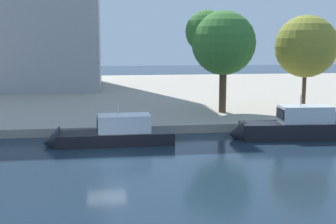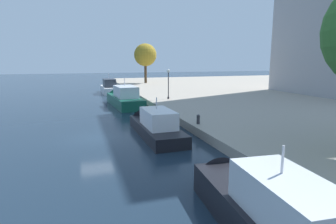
{
  "view_description": "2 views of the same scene",
  "coord_description": "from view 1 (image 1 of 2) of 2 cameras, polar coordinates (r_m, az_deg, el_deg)",
  "views": [
    {
      "loc": [
        0.16,
        -28.06,
        7.61
      ],
      "look_at": [
        4.59,
        4.18,
        2.4
      ],
      "focal_mm": 47.66,
      "sensor_mm": 36.0,
      "label": 1
    },
    {
      "loc": [
        21.63,
        -1.09,
        5.97
      ],
      "look_at": [
        2.32,
        5.12,
        2.17
      ],
      "focal_mm": 29.94,
      "sensor_mm": 36.0,
      "label": 2
    }
  ],
  "objects": [
    {
      "name": "motor_yacht_2",
      "position": [
        33.42,
        -7.71,
        -3.13
      ],
      "size": [
        9.59,
        2.66,
        4.05
      ],
      "rotation": [
        0.0,
        0.0,
        3.16
      ],
      "color": "black",
      "rests_on": "ground_plane"
    },
    {
      "name": "dock_promenade",
      "position": [
        63.59,
        -7.93,
        2.45
      ],
      "size": [
        120.0,
        55.0,
        0.71
      ],
      "primitive_type": "cube",
      "color": "#A39989",
      "rests_on": "ground_plane"
    },
    {
      "name": "tree_0",
      "position": [
        46.37,
        17.51,
        7.89
      ],
      "size": [
        6.41,
        6.1,
        9.41
      ],
      "color": "#4C3823",
      "rests_on": "dock_promenade"
    },
    {
      "name": "motor_yacht_3",
      "position": [
        36.36,
        15.44,
        -2.15
      ],
      "size": [
        9.92,
        3.12,
        4.21
      ],
      "rotation": [
        0.0,
        0.0,
        3.06
      ],
      "color": "black",
      "rests_on": "ground_plane"
    },
    {
      "name": "ground_plane",
      "position": [
        29.07,
        -7.92,
        -6.17
      ],
      "size": [
        220.0,
        220.0,
        0.0
      ],
      "primitive_type": "plane",
      "color": "#192838"
    },
    {
      "name": "tree_2",
      "position": [
        43.71,
        6.85,
        9.13
      ],
      "size": [
        6.52,
        6.49,
        9.89
      ],
      "color": "#4C3823",
      "rests_on": "dock_promenade"
    },
    {
      "name": "mooring_bollard_1",
      "position": [
        36.88,
        -6.74,
        -1.07
      ],
      "size": [
        0.29,
        0.29,
        0.81
      ],
      "color": "#2D2D33",
      "rests_on": "dock_promenade"
    }
  ]
}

